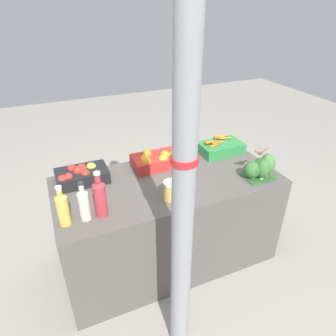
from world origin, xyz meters
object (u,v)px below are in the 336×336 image
object	(u,v)px
juice_bottle_ruby	(100,197)
pickle_jar	(171,190)
apple_crate	(81,175)
broccoli_pile	(260,168)
juice_bottle_cloudy	(84,204)
support_pole	(184,183)
orange_crate	(156,160)
carrot_crate	(221,147)
juice_bottle_golden	(63,209)
sparrow_bird	(260,151)

from	to	relation	value
juice_bottle_ruby	pickle_jar	distance (m)	0.47
apple_crate	juice_bottle_ruby	bearing A→B (deg)	-83.58
apple_crate	broccoli_pile	xyz separation A→B (m)	(1.22, -0.47, 0.03)
juice_bottle_cloudy	support_pole	bearing A→B (deg)	-49.28
apple_crate	orange_crate	xyz separation A→B (m)	(0.58, -0.01, 0.00)
support_pole	juice_bottle_cloudy	distance (m)	0.72
carrot_crate	juice_bottle_ruby	xyz separation A→B (m)	(-1.14, -0.45, 0.08)
juice_bottle_golden	sparrow_bird	distance (m)	1.39
broccoli_pile	juice_bottle_ruby	world-z (taller)	juice_bottle_ruby
support_pole	juice_bottle_cloudy	size ratio (longest dim) A/B	9.22
support_pole	pickle_jar	world-z (taller)	support_pole
juice_bottle_golden	pickle_jar	bearing A→B (deg)	-0.88
carrot_crate	juice_bottle_cloudy	size ratio (longest dim) A/B	1.41
support_pole	broccoli_pile	size ratio (longest dim) A/B	10.18
orange_crate	broccoli_pile	xyz separation A→B (m)	(0.64, -0.47, 0.03)
orange_crate	support_pole	bearing A→B (deg)	-103.21
support_pole	orange_crate	xyz separation A→B (m)	(0.22, 0.92, -0.38)
orange_crate	carrot_crate	world-z (taller)	same
pickle_jar	apple_crate	bearing A→B (deg)	138.77
juice_bottle_ruby	juice_bottle_cloudy	bearing A→B (deg)	-180.00
broccoli_pile	pickle_jar	xyz separation A→B (m)	(-0.70, 0.02, -0.02)
apple_crate	sparrow_bird	size ratio (longest dim) A/B	2.71
orange_crate	pickle_jar	bearing A→B (deg)	-98.41
broccoli_pile	juice_bottle_cloudy	bearing A→B (deg)	178.59
carrot_crate	pickle_jar	size ratio (longest dim) A/B	2.89
broccoli_pile	juice_bottle_ruby	xyz separation A→B (m)	(-1.17, 0.03, 0.04)
juice_bottle_cloudy	pickle_jar	distance (m)	0.57
juice_bottle_cloudy	pickle_jar	world-z (taller)	juice_bottle_cloudy
apple_crate	carrot_crate	world-z (taller)	carrot_crate
broccoli_pile	juice_bottle_golden	world-z (taller)	juice_bottle_golden
pickle_jar	broccoli_pile	bearing A→B (deg)	-1.68
juice_bottle_ruby	support_pole	bearing A→B (deg)	-56.69
juice_bottle_golden	broccoli_pile	bearing A→B (deg)	-1.28
juice_bottle_golden	sparrow_bird	size ratio (longest dim) A/B	1.95
orange_crate	sparrow_bird	bearing A→B (deg)	-35.24
apple_crate	orange_crate	bearing A→B (deg)	-0.54
apple_crate	broccoli_pile	distance (m)	1.31
support_pole	orange_crate	world-z (taller)	support_pole
apple_crate	orange_crate	distance (m)	0.58
carrot_crate	juice_bottle_cloudy	bearing A→B (deg)	-160.15
juice_bottle_golden	pickle_jar	size ratio (longest dim) A/B	2.08
support_pole	orange_crate	bearing A→B (deg)	76.79
pickle_jar	sparrow_bird	distance (m)	0.72
sparrow_bird	juice_bottle_golden	bearing A→B (deg)	-6.88
broccoli_pile	juice_bottle_ruby	size ratio (longest dim) A/B	0.78
orange_crate	pickle_jar	xyz separation A→B (m)	(-0.07, -0.45, 0.01)
juice_bottle_cloudy	juice_bottle_ruby	xyz separation A→B (m)	(0.10, 0.00, 0.02)
sparrow_bird	juice_bottle_cloudy	bearing A→B (deg)	-6.93
orange_crate	carrot_crate	size ratio (longest dim) A/B	1.00
orange_crate	juice_bottle_cloudy	bearing A→B (deg)	-145.32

